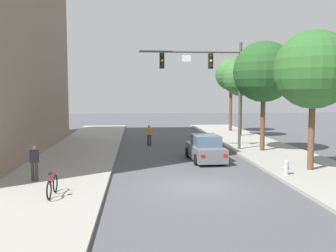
% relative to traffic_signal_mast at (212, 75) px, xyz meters
% --- Properties ---
extents(ground_plane, '(120.00, 120.00, 0.00)m').
position_rel_traffic_signal_mast_xyz_m(ground_plane, '(-2.55, -9.86, -5.37)').
color(ground_plane, '#4C4C51').
extents(sidewalk_left, '(5.00, 60.00, 0.15)m').
position_rel_traffic_signal_mast_xyz_m(sidewalk_left, '(-9.05, -9.86, -5.30)').
color(sidewalk_left, '#99968E').
rests_on(sidewalk_left, ground).
extents(traffic_signal_mast, '(7.17, 0.38, 7.50)m').
position_rel_traffic_signal_mast_xyz_m(traffic_signal_mast, '(0.00, 0.00, 0.00)').
color(traffic_signal_mast, '#514C47').
rests_on(traffic_signal_mast, sidewalk_right).
extents(car_lead_grey, '(1.99, 4.31, 1.60)m').
position_rel_traffic_signal_mast_xyz_m(car_lead_grey, '(-1.10, -3.64, -4.65)').
color(car_lead_grey, slate).
rests_on(car_lead_grey, ground).
extents(pedestrian_sidewalk_left_walker, '(0.36, 0.22, 1.64)m').
position_rel_traffic_signal_mast_xyz_m(pedestrian_sidewalk_left_walker, '(-9.84, -8.72, -4.31)').
color(pedestrian_sidewalk_left_walker, '#333338').
rests_on(pedestrian_sidewalk_left_walker, sidewalk_left).
extents(pedestrian_crossing_road, '(0.36, 0.22, 1.64)m').
position_rel_traffic_signal_mast_xyz_m(pedestrian_crossing_road, '(-4.24, 3.24, -4.46)').
color(pedestrian_crossing_road, '#232847').
rests_on(pedestrian_crossing_road, ground).
extents(bicycle_leaning, '(0.12, 1.77, 0.98)m').
position_rel_traffic_signal_mast_xyz_m(bicycle_leaning, '(-8.51, -11.29, -4.83)').
color(bicycle_leaning, black).
rests_on(bicycle_leaning, sidewalk_left).
extents(fire_hydrant, '(0.48, 0.24, 0.72)m').
position_rel_traffic_signal_mast_xyz_m(fire_hydrant, '(2.01, -8.39, -4.86)').
color(fire_hydrant, '#B2B2B7').
rests_on(fire_hydrant, sidewalk_right).
extents(street_tree_nearest, '(3.99, 3.99, 7.15)m').
position_rel_traffic_signal_mast_xyz_m(street_tree_nearest, '(3.73, -7.39, -0.09)').
color(street_tree_nearest, brown).
rests_on(street_tree_nearest, sidewalk_right).
extents(street_tree_second, '(4.17, 4.17, 7.51)m').
position_rel_traffic_signal_mast_xyz_m(street_tree_second, '(3.46, -0.80, 0.19)').
color(street_tree_second, brown).
rests_on(street_tree_second, sidewalk_right).
extents(street_tree_third, '(3.32, 3.32, 7.00)m').
position_rel_traffic_signal_mast_xyz_m(street_tree_third, '(4.40, 8.06, 0.08)').
color(street_tree_third, brown).
rests_on(street_tree_third, sidewalk_right).
extents(street_tree_farthest, '(3.29, 3.29, 7.55)m').
position_rel_traffic_signal_mast_xyz_m(street_tree_farthest, '(4.68, 12.64, 0.64)').
color(street_tree_farthest, brown).
rests_on(street_tree_farthest, sidewalk_right).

